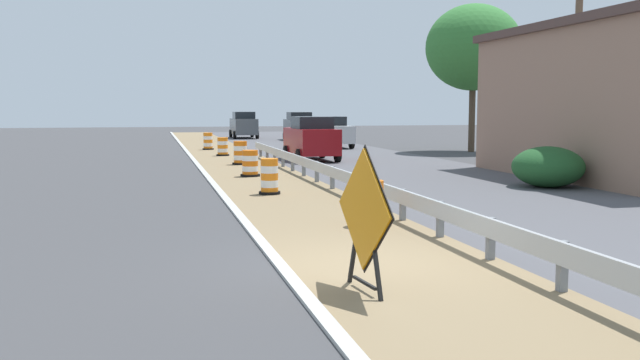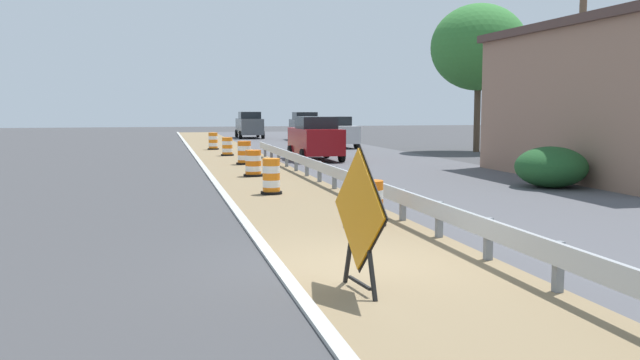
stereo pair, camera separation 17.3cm
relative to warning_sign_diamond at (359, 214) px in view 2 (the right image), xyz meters
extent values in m
plane|color=#3D3D3F|center=(0.46, 1.40, -1.07)|extent=(160.00, 160.00, 0.00)
cube|color=#7F6B4C|center=(1.03, 1.40, -1.06)|extent=(3.54, 120.00, 0.01)
cube|color=#ADADA8|center=(-0.84, 1.40, -1.06)|extent=(0.20, 120.00, 0.11)
cube|color=#ADB2B7|center=(2.55, 2.40, -0.52)|extent=(0.08, 48.78, 0.32)
cube|color=slate|center=(2.63, -0.65, -0.72)|extent=(0.12, 0.12, 0.70)
cube|color=slate|center=(2.63, 1.39, -0.72)|extent=(0.12, 0.12, 0.70)
cube|color=slate|center=(2.63, 3.42, -0.72)|extent=(0.12, 0.12, 0.70)
cube|color=slate|center=(2.63, 5.45, -0.72)|extent=(0.12, 0.12, 0.70)
cube|color=slate|center=(2.63, 7.48, -0.72)|extent=(0.12, 0.12, 0.70)
cube|color=slate|center=(2.63, 9.52, -0.72)|extent=(0.12, 0.12, 0.70)
cube|color=slate|center=(2.63, 11.55, -0.72)|extent=(0.12, 0.12, 0.70)
cube|color=slate|center=(2.63, 13.58, -0.72)|extent=(0.12, 0.12, 0.70)
cube|color=slate|center=(2.63, 15.61, -0.72)|extent=(0.12, 0.12, 0.70)
cube|color=slate|center=(2.63, 17.64, -0.72)|extent=(0.12, 0.12, 0.70)
cube|color=slate|center=(2.63, 19.68, -0.72)|extent=(0.12, 0.12, 0.70)
cube|color=slate|center=(2.63, 21.71, -0.72)|extent=(0.12, 0.12, 0.70)
cube|color=slate|center=(2.63, 23.74, -0.72)|extent=(0.12, 0.12, 0.70)
cube|color=slate|center=(2.63, 25.77, -0.72)|extent=(0.12, 0.12, 0.70)
cube|color=black|center=(0.05, -0.35, -0.54)|extent=(0.10, 0.39, 1.06)
cube|color=black|center=(-0.03, 0.35, -0.54)|extent=(0.10, 0.39, 1.06)
cube|color=black|center=(0.01, 0.00, -0.95)|extent=(0.13, 0.72, 0.04)
cube|color=orange|center=(-0.01, 0.00, 0.07)|extent=(0.23, 1.65, 1.66)
cube|color=black|center=(0.01, 0.00, 0.07)|extent=(0.22, 1.75, 1.76)
cylinder|color=orange|center=(1.71, 4.98, -0.97)|extent=(0.57, 0.57, 0.19)
cylinder|color=white|center=(1.71, 4.98, -0.78)|extent=(0.57, 0.57, 0.19)
cylinder|color=orange|center=(1.71, 4.98, -0.58)|extent=(0.57, 0.57, 0.19)
cylinder|color=white|center=(1.71, 4.98, -0.39)|extent=(0.57, 0.57, 0.19)
cylinder|color=orange|center=(1.71, 4.98, -0.20)|extent=(0.57, 0.57, 0.19)
cylinder|color=black|center=(1.71, 4.98, -1.03)|extent=(0.72, 0.72, 0.08)
cylinder|color=orange|center=(0.52, 10.71, -0.96)|extent=(0.50, 0.50, 0.21)
cylinder|color=white|center=(0.52, 10.71, -0.76)|extent=(0.50, 0.50, 0.21)
cylinder|color=orange|center=(0.52, 10.71, -0.55)|extent=(0.50, 0.50, 0.21)
cylinder|color=white|center=(0.52, 10.71, -0.34)|extent=(0.50, 0.50, 0.21)
cylinder|color=orange|center=(0.52, 10.71, -0.13)|extent=(0.50, 0.50, 0.21)
cylinder|color=black|center=(0.52, 10.71, -1.03)|extent=(0.63, 0.63, 0.08)
cylinder|color=orange|center=(0.70, 15.94, -0.97)|extent=(0.57, 0.57, 0.19)
cylinder|color=white|center=(0.70, 15.94, -0.78)|extent=(0.57, 0.57, 0.19)
cylinder|color=orange|center=(0.70, 15.94, -0.59)|extent=(0.57, 0.57, 0.19)
cylinder|color=white|center=(0.70, 15.94, -0.40)|extent=(0.57, 0.57, 0.19)
cylinder|color=orange|center=(0.70, 15.94, -0.20)|extent=(0.57, 0.57, 0.19)
cylinder|color=black|center=(0.70, 15.94, -1.03)|extent=(0.72, 0.72, 0.08)
cylinder|color=orange|center=(1.02, 21.23, -0.96)|extent=(0.58, 0.58, 0.21)
cylinder|color=white|center=(1.02, 21.23, -0.76)|extent=(0.58, 0.58, 0.21)
cylinder|color=orange|center=(1.02, 21.23, -0.55)|extent=(0.58, 0.58, 0.21)
cylinder|color=white|center=(1.02, 21.23, -0.35)|extent=(0.58, 0.58, 0.21)
cylinder|color=orange|center=(1.02, 21.23, -0.14)|extent=(0.58, 0.58, 0.21)
cylinder|color=black|center=(1.02, 21.23, -1.03)|extent=(0.73, 0.73, 0.08)
cylinder|color=orange|center=(0.82, 26.91, -0.97)|extent=(0.54, 0.54, 0.19)
cylinder|color=white|center=(0.82, 26.91, -0.78)|extent=(0.54, 0.54, 0.19)
cylinder|color=orange|center=(0.82, 26.91, -0.59)|extent=(0.54, 0.54, 0.19)
cylinder|color=white|center=(0.82, 26.91, -0.40)|extent=(0.54, 0.54, 0.19)
cylinder|color=orange|center=(0.82, 26.91, -0.21)|extent=(0.54, 0.54, 0.19)
cylinder|color=black|center=(0.82, 26.91, -1.03)|extent=(0.67, 0.67, 0.08)
cylinder|color=orange|center=(0.50, 32.28, -0.96)|extent=(0.53, 0.53, 0.20)
cylinder|color=white|center=(0.50, 32.28, -0.76)|extent=(0.53, 0.53, 0.20)
cylinder|color=orange|center=(0.50, 32.28, -0.56)|extent=(0.53, 0.53, 0.20)
cylinder|color=white|center=(0.50, 32.28, -0.36)|extent=(0.53, 0.53, 0.20)
cylinder|color=orange|center=(0.50, 32.28, -0.16)|extent=(0.53, 0.53, 0.20)
cylinder|color=black|center=(0.50, 32.28, -1.03)|extent=(0.67, 0.67, 0.08)
cube|color=maroon|center=(4.60, 22.90, -0.15)|extent=(1.89, 4.22, 1.19)
cube|color=black|center=(4.61, 22.73, 0.73)|extent=(1.67, 1.95, 0.56)
cylinder|color=black|center=(3.67, 24.27, -0.75)|extent=(0.23, 0.64, 0.64)
cylinder|color=black|center=(5.49, 24.30, -0.75)|extent=(0.23, 0.64, 0.64)
cylinder|color=black|center=(3.72, 21.50, -0.75)|extent=(0.23, 0.64, 0.64)
cylinder|color=black|center=(5.54, 21.53, -0.75)|extent=(0.23, 0.64, 0.64)
cube|color=silver|center=(8.15, 32.87, -0.22)|extent=(1.99, 4.76, 1.06)
cube|color=black|center=(8.14, 33.06, 0.59)|extent=(1.72, 2.22, 0.56)
cylinder|color=black|center=(9.12, 31.34, -0.75)|extent=(0.24, 0.65, 0.64)
cylinder|color=black|center=(7.27, 31.29, -0.75)|extent=(0.24, 0.65, 0.64)
cylinder|color=black|center=(9.02, 34.45, -0.75)|extent=(0.24, 0.65, 0.64)
cylinder|color=black|center=(7.18, 34.39, -0.75)|extent=(0.24, 0.65, 0.64)
cube|color=#4C5156|center=(4.59, 47.21, -0.11)|extent=(1.83, 4.60, 1.27)
cube|color=black|center=(4.59, 47.03, 0.80)|extent=(1.63, 2.12, 0.56)
cylinder|color=black|center=(3.71, 48.73, -0.75)|extent=(0.22, 0.64, 0.64)
cylinder|color=black|center=(5.50, 48.72, -0.75)|extent=(0.22, 0.64, 0.64)
cylinder|color=black|center=(3.68, 45.70, -0.75)|extent=(0.22, 0.64, 0.64)
cylinder|color=black|center=(5.48, 45.69, -0.75)|extent=(0.22, 0.64, 0.64)
cube|color=#4C5156|center=(8.26, 42.45, -0.11)|extent=(1.82, 4.09, 1.26)
cube|color=black|center=(8.26, 42.61, 0.80)|extent=(1.63, 1.89, 0.56)
cylinder|color=black|center=(9.15, 41.10, -0.75)|extent=(0.22, 0.64, 0.64)
cylinder|color=black|center=(7.35, 41.11, -0.75)|extent=(0.22, 0.64, 0.64)
cylinder|color=black|center=(9.17, 43.79, -0.75)|extent=(0.22, 0.64, 0.64)
cylinder|color=black|center=(7.37, 43.80, -0.75)|extent=(0.22, 0.64, 0.64)
cylinder|color=brown|center=(11.42, 12.11, 2.92)|extent=(0.24, 0.24, 7.98)
ellipsoid|color=#1E4C23|center=(9.33, 10.34, -0.42)|extent=(2.23, 2.23, 1.29)
cylinder|color=#4C3D2D|center=(14.83, 26.81, 0.79)|extent=(0.36, 0.36, 3.70)
ellipsoid|color=#337533|center=(14.83, 26.81, 4.77)|extent=(5.32, 5.32, 4.79)
camera|label=1|loc=(-2.77, -8.72, 1.44)|focal=38.41mm
camera|label=2|loc=(-2.60, -8.76, 1.44)|focal=38.41mm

